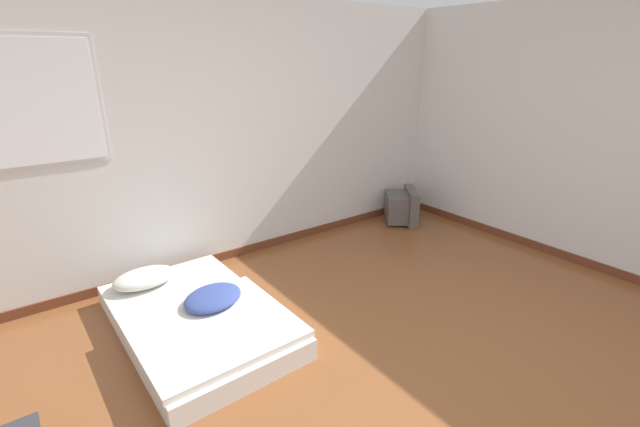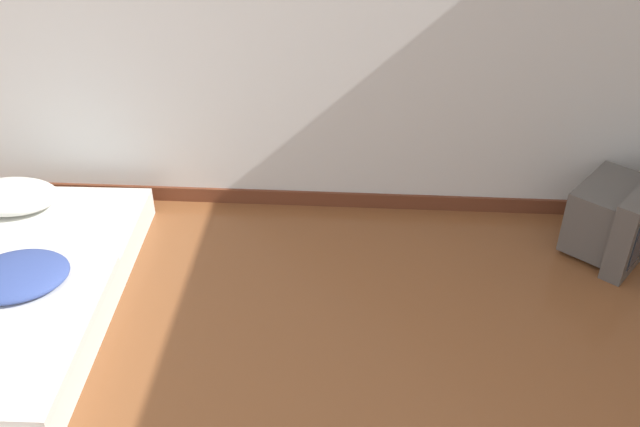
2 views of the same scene
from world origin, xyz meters
name	(u,v)px [view 1 (image 1 of 2)]	position (x,y,z in m)	size (l,w,h in m)	color
ground_plane	(424,423)	(0.00, 0.00, 0.00)	(20.00, 20.00, 0.00)	brown
wall_back	(214,138)	(-0.02, 2.75, 1.29)	(8.22, 0.08, 2.60)	silver
mattress_bed	(196,317)	(-0.73, 1.68, 0.12)	(1.10, 1.77, 0.31)	silver
crt_tv	(402,206)	(2.32, 2.38, 0.21)	(0.60, 0.63, 0.44)	#56514C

